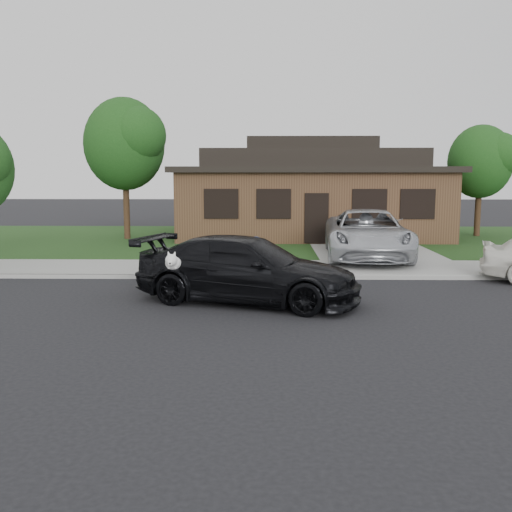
{
  "coord_description": "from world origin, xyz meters",
  "views": [
    {
      "loc": [
        1.93,
        -12.94,
        3.01
      ],
      "look_at": [
        1.66,
        0.55,
        1.1
      ],
      "focal_mm": 40.0,
      "sensor_mm": 36.0,
      "label": 1
    }
  ],
  "objects": [
    {
      "name": "lawn",
      "position": [
        0.0,
        13.0,
        0.07
      ],
      "size": [
        60.0,
        13.0,
        0.13
      ],
      "primitive_type": "cube",
      "color": "#193814",
      "rests_on": "ground"
    },
    {
      "name": "sidewalk",
      "position": [
        0.0,
        5.0,
        0.06
      ],
      "size": [
        60.0,
        3.0,
        0.12
      ],
      "primitive_type": "cube",
      "color": "gray",
      "rests_on": "ground"
    },
    {
      "name": "driveway",
      "position": [
        6.0,
        10.0,
        0.07
      ],
      "size": [
        4.5,
        13.0,
        0.14
      ],
      "primitive_type": "cube",
      "color": "gray",
      "rests_on": "ground"
    },
    {
      "name": "tree_0",
      "position": [
        -4.34,
        12.88,
        4.48
      ],
      "size": [
        3.78,
        3.6,
        6.34
      ],
      "color": "#332114",
      "rests_on": "ground"
    },
    {
      "name": "curb",
      "position": [
        0.0,
        3.5,
        0.06
      ],
      "size": [
        60.0,
        0.12,
        0.12
      ],
      "primitive_type": "cube",
      "color": "gray",
      "rests_on": "ground"
    },
    {
      "name": "tree_1",
      "position": [
        12.14,
        14.4,
        3.71
      ],
      "size": [
        3.15,
        3.0,
        5.25
      ],
      "color": "#332114",
      "rests_on": "ground"
    },
    {
      "name": "sedan",
      "position": [
        1.46,
        0.44,
        0.78
      ],
      "size": [
        5.81,
        3.79,
        1.56
      ],
      "rotation": [
        0.0,
        0.0,
        1.25
      ],
      "color": "black",
      "rests_on": "ground"
    },
    {
      "name": "house",
      "position": [
        4.0,
        15.0,
        2.13
      ],
      "size": [
        12.6,
        8.6,
        4.65
      ],
      "color": "#422B1C",
      "rests_on": "ground"
    },
    {
      "name": "ground",
      "position": [
        0.0,
        0.0,
        0.0
      ],
      "size": [
        120.0,
        120.0,
        0.0
      ],
      "primitive_type": "plane",
      "color": "black",
      "rests_on": "ground"
    },
    {
      "name": "recycling_bin",
      "position": [
        1.41,
        3.93,
        0.65
      ],
      "size": [
        0.78,
        0.78,
        1.05
      ],
      "rotation": [
        0.0,
        0.0,
        0.3
      ],
      "color": "navy",
      "rests_on": "sidewalk"
    },
    {
      "name": "minivan",
      "position": [
        5.44,
        7.01,
        0.98
      ],
      "size": [
        3.26,
        6.25,
        1.68
      ],
      "primitive_type": "imported",
      "rotation": [
        0.0,
        0.0,
        -0.08
      ],
      "color": "#B9BCC1",
      "rests_on": "driveway"
    }
  ]
}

